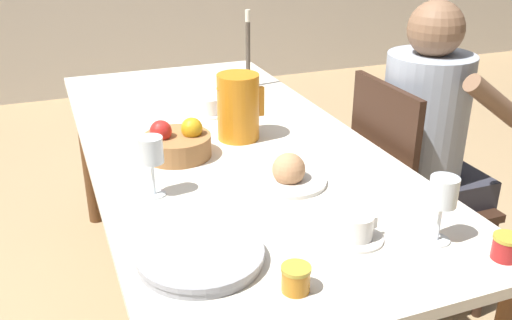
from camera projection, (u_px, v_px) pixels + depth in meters
ground_plane at (229, 313)px, 2.24m from camera, size 20.00×20.00×0.00m
dining_table at (225, 164)px, 1.98m from camera, size 0.91×1.99×0.74m
chair_person_side at (406, 194)px, 2.10m from camera, size 0.42×0.42×0.92m
person_seated at (431, 136)px, 2.06m from camera, size 0.39×0.41×1.19m
red_pitcher at (238, 106)px, 1.91m from camera, size 0.17×0.14×0.22m
wine_glass_water at (151, 153)px, 1.52m from camera, size 0.07×0.07×0.17m
wine_glass_juice at (443, 196)px, 1.31m from camera, size 0.07×0.07×0.17m
teacup_near_person at (357, 230)px, 1.35m from camera, size 0.13×0.13×0.07m
teacup_across at (210, 108)px, 2.16m from camera, size 0.13×0.13×0.07m
serving_tray at (200, 256)px, 1.27m from camera, size 0.29×0.29×0.03m
bread_plate at (289, 174)px, 1.63m from camera, size 0.22×0.22×0.10m
jam_jar_amber at (506, 246)px, 1.28m from camera, size 0.06×0.06×0.06m
jam_jar_red at (296, 277)px, 1.17m from camera, size 0.06×0.06×0.06m
fruit_bowl at (177, 143)px, 1.80m from camera, size 0.22×0.22×0.13m
candlestick_tall at (248, 57)px, 2.46m from camera, size 0.06×0.06×0.33m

